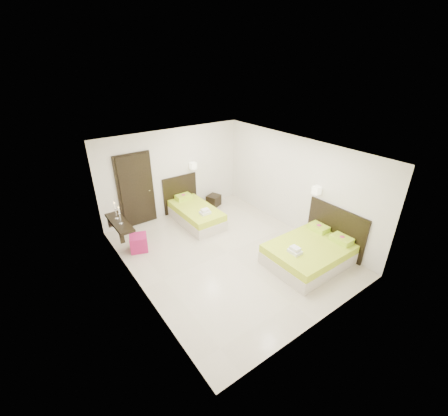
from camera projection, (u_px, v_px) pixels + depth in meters
floor at (228, 252)px, 7.51m from camera, size 5.50×5.50×0.00m
bed_single at (195, 212)px, 8.83m from camera, size 1.13×1.88×1.55m
bed_double at (311, 251)px, 7.06m from camera, size 1.90×1.61×1.57m
nightstand at (214, 200)px, 9.82m from camera, size 0.51×0.49×0.36m
ottoman at (139, 243)px, 7.52m from camera, size 0.53×0.53×0.41m
door at (136, 191)px, 8.35m from camera, size 1.02×0.15×2.14m
console_shelf at (119, 223)px, 7.20m from camera, size 0.35×1.20×0.78m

